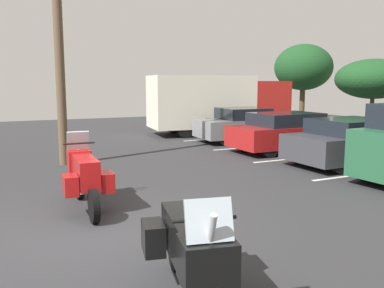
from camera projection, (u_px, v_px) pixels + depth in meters
name	position (u px, v px, depth m)	size (l,w,h in m)	color
ground	(90.00, 235.00, 6.80)	(44.00, 44.00, 0.10)	#2D2D30
motorcycle_touring	(84.00, 174.00, 7.98)	(2.27, 0.90, 1.45)	black
motorcycle_second	(192.00, 248.00, 4.47)	(2.31, 1.04, 1.40)	black
parking_stripes	(381.00, 172.00, 11.35)	(15.86, 4.79, 0.01)	silver
car_grey	(248.00, 125.00, 17.27)	(2.06, 4.52, 1.40)	slate
car_red	(289.00, 132.00, 14.80)	(1.91, 4.47, 1.37)	maroon
car_charcoal	(354.00, 142.00, 12.35)	(1.99, 4.24, 1.37)	#38383D
box_truck	(217.00, 102.00, 19.74)	(3.04, 6.78, 2.76)	#A51E19
utility_pole	(58.00, 20.00, 11.80)	(1.76, 0.64, 8.12)	brown
tree_center_left	(374.00, 79.00, 26.09)	(4.73, 4.73, 3.93)	#4C3823
tree_right	(303.00, 67.00, 31.76)	(4.42, 4.42, 5.36)	#4C3823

